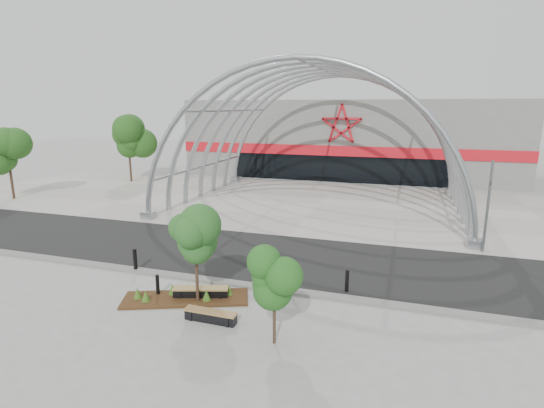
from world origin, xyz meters
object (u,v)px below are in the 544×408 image
(street_tree_0, at_px, (195,235))
(bench_1, at_px, (211,316))
(signal_pole, at_px, (488,205))
(bollard_2, at_px, (269,278))
(street_tree_1, at_px, (274,279))
(bench_0, at_px, (201,293))

(street_tree_0, distance_m, bench_1, 3.00)
(signal_pole, distance_m, bollard_2, 12.12)
(signal_pole, height_order, street_tree_1, signal_pole)
(street_tree_0, bearing_deg, bench_1, -46.75)
(bench_0, xyz_separation_m, bollard_2, (2.34, 1.45, 0.35))
(bollard_2, bearing_deg, bench_1, -111.04)
(signal_pole, bearing_deg, street_tree_1, -123.66)
(bench_0, bearing_deg, street_tree_0, -80.51)
(signal_pole, xyz_separation_m, street_tree_1, (-7.66, -11.50, -0.33))
(bench_1, bearing_deg, signal_pole, 46.80)
(bench_1, bearing_deg, bollard_2, 68.96)
(bench_1, bearing_deg, bench_0, 127.04)
(signal_pole, distance_m, bench_0, 14.87)
(bench_1, height_order, bollard_2, bollard_2)
(bench_0, height_order, bench_1, bench_0)
(street_tree_0, relative_size, bollard_2, 3.31)
(signal_pole, relative_size, bench_0, 2.17)
(street_tree_1, xyz_separation_m, bench_0, (-3.72, 2.21, -1.95))
(bench_1, xyz_separation_m, bollard_2, (1.16, 3.02, 0.37))
(street_tree_1, distance_m, bollard_2, 4.23)
(bench_0, height_order, bollard_2, bollard_2)
(bench_1, relative_size, bollard_2, 1.69)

